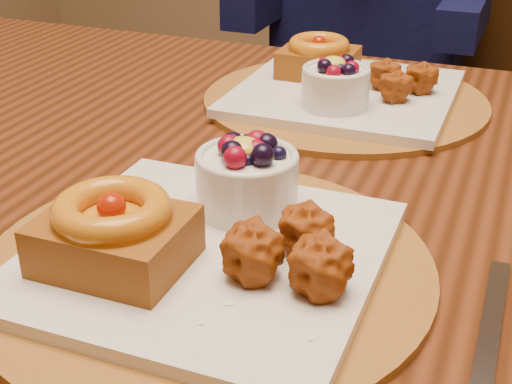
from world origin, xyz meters
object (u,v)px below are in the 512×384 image
place_setting_far (343,87)px  chair_far (452,98)px  place_setting_near (205,238)px  dining_table (290,227)px

place_setting_far → chair_far: size_ratio=0.38×
place_setting_near → chair_far: chair_far is taller
place_setting_near → place_setting_far: (0.00, 0.43, -0.00)m
place_setting_near → chair_far: bearing=85.6°
dining_table → place_setting_far: 0.24m
place_setting_near → place_setting_far: 0.43m
place_setting_far → chair_far: chair_far is taller
dining_table → place_setting_far: place_setting_far is taller
dining_table → chair_far: chair_far is taller
place_setting_near → place_setting_far: place_setting_near is taller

